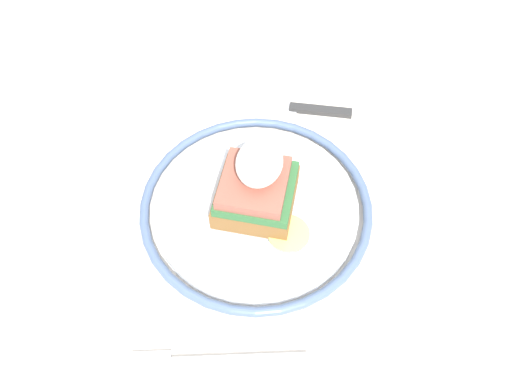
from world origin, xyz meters
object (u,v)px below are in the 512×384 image
(fork, at_px, (209,362))
(knife, at_px, (292,108))
(plate, at_px, (256,206))
(sandwich, at_px, (257,186))

(fork, relative_size, knife, 0.88)
(plate, xyz_separation_m, sandwich, (0.00, -0.00, 0.04))
(knife, bearing_deg, plate, 174.90)
(fork, distance_m, knife, 0.32)
(plate, distance_m, sandwich, 0.04)
(knife, bearing_deg, sandwich, 175.29)
(sandwich, xyz_separation_m, knife, (0.16, -0.01, -0.04))
(sandwich, distance_m, knife, 0.16)
(plate, relative_size, sandwich, 2.45)
(plate, xyz_separation_m, fork, (-0.17, 0.01, -0.01))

